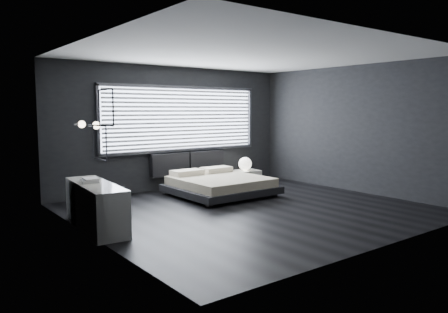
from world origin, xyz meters
TOP-DOWN VIEW (x-y plane):
  - room at (0.00, 0.00)m, footprint 6.04×6.00m
  - window at (0.20, 2.70)m, footprint 4.14×0.09m
  - headboard at (0.30, 2.64)m, footprint 1.96×0.16m
  - sconce_near at (-2.88, 0.05)m, footprint 0.18×0.11m
  - sconce_far at (-2.88, 0.65)m, footprint 0.18×0.11m
  - wall_art_upper at (-2.98, -0.55)m, footprint 0.01×0.48m
  - wall_art_lower at (-2.98, -0.30)m, footprint 0.01×0.48m
  - bed at (0.30, 1.41)m, footprint 1.97×1.88m
  - nightstand at (1.73, 2.18)m, footprint 0.63×0.55m
  - orb_lamp at (1.68, 2.20)m, footprint 0.32×0.32m
  - dresser at (-2.78, 0.44)m, footprint 0.64×1.79m
  - book_stack at (-2.79, 0.61)m, footprint 0.31×0.37m

SIDE VIEW (x-z plane):
  - nightstand at x=1.73m, z-range 0.00..0.33m
  - bed at x=0.30m, z-range -0.02..0.49m
  - dresser at x=-2.78m, z-range 0.00..0.70m
  - orb_lamp at x=1.68m, z-range 0.33..0.66m
  - headboard at x=0.30m, z-range 0.31..0.83m
  - book_stack at x=-2.79m, z-range 0.70..0.76m
  - wall_art_lower at x=-2.98m, z-range 1.14..1.62m
  - room at x=0.00m, z-range 0.00..2.80m
  - sconce_near at x=-2.88m, z-range 1.55..1.66m
  - sconce_far at x=-2.88m, z-range 1.55..1.66m
  - window at x=0.20m, z-range 0.85..2.37m
  - wall_art_upper at x=-2.98m, z-range 1.61..2.09m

